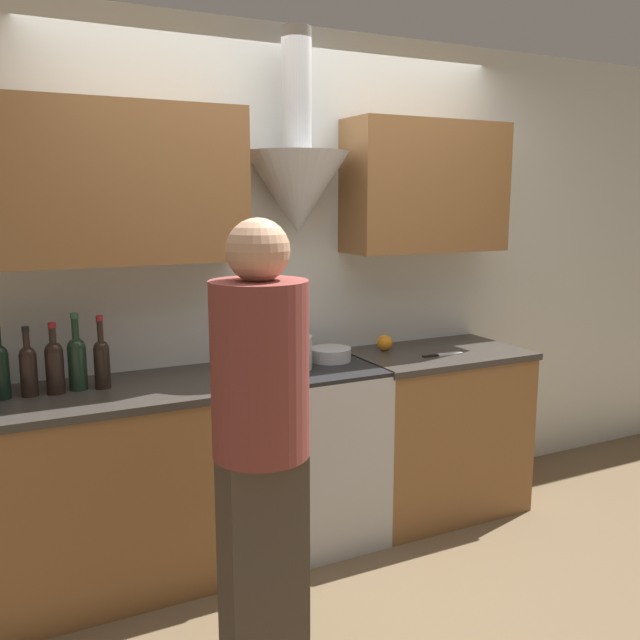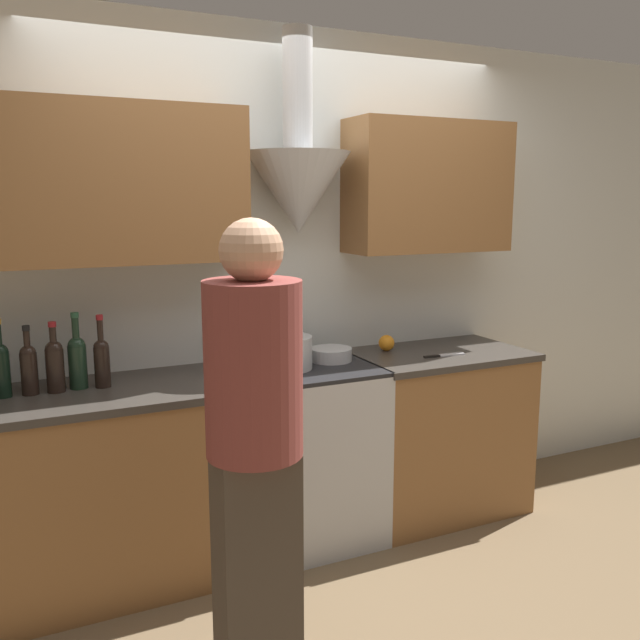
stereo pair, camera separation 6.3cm
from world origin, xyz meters
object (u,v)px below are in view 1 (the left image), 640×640
at_px(wine_bottle_3, 28,368).
at_px(orange_fruit, 385,343).
at_px(person_foreground_left, 261,445).
at_px(wine_bottle_4, 54,364).
at_px(wine_bottle_5, 77,360).
at_px(wine_bottle_6, 102,361).
at_px(stove_range, 311,451).
at_px(mixing_bowl, 330,354).
at_px(wine_bottle_2, 0,368).
at_px(stock_pot, 285,353).

bearing_deg(wine_bottle_3, orange_fruit, 2.42).
xyz_separation_m(wine_bottle_3, person_foreground_left, (0.64, -1.04, -0.10)).
height_order(wine_bottle_4, wine_bottle_5, wine_bottle_5).
distance_m(wine_bottle_4, orange_fruit, 1.71).
distance_m(wine_bottle_3, wine_bottle_6, 0.30).
distance_m(stove_range, mixing_bowl, 0.51).
bearing_deg(person_foreground_left, orange_fruit, 43.53).
height_order(wine_bottle_2, person_foreground_left, person_foreground_left).
bearing_deg(wine_bottle_3, wine_bottle_4, -3.64).
height_order(wine_bottle_4, mixing_bowl, wine_bottle_4).
bearing_deg(mixing_bowl, person_foreground_left, -127.44).
xyz_separation_m(wine_bottle_2, wine_bottle_3, (0.11, -0.01, -0.01)).
xyz_separation_m(wine_bottle_3, orange_fruit, (1.81, 0.08, -0.08)).
height_order(wine_bottle_3, person_foreground_left, person_foreground_left).
distance_m(wine_bottle_5, wine_bottle_6, 0.10).
distance_m(wine_bottle_2, stock_pot, 1.27).
bearing_deg(wine_bottle_3, wine_bottle_2, 176.38).
height_order(stock_pot, mixing_bowl, stock_pot).
xyz_separation_m(wine_bottle_5, stock_pot, (0.96, -0.07, -0.05)).
bearing_deg(person_foreground_left, wine_bottle_4, 117.54).
height_order(wine_bottle_2, orange_fruit, wine_bottle_2).
height_order(wine_bottle_4, stock_pot, wine_bottle_4).
bearing_deg(wine_bottle_6, person_foreground_left, -71.50).
distance_m(stove_range, wine_bottle_6, 1.15).
bearing_deg(stock_pot, person_foreground_left, -117.65).
relative_size(stove_range, wine_bottle_4, 2.95).
bearing_deg(wine_bottle_5, stove_range, -3.72).
height_order(stove_range, wine_bottle_5, wine_bottle_5).
bearing_deg(wine_bottle_2, wine_bottle_4, -3.63).
bearing_deg(mixing_bowl, wine_bottle_5, 179.37).
bearing_deg(wine_bottle_3, stock_pot, -2.58).
xyz_separation_m(stove_range, wine_bottle_6, (-1.00, 0.05, 0.58)).
xyz_separation_m(wine_bottle_3, wine_bottle_5, (0.20, 0.01, 0.01)).
xyz_separation_m(stove_range, stock_pot, (-0.14, 0.01, 0.53)).
bearing_deg(wine_bottle_5, person_foreground_left, -67.14).
bearing_deg(wine_bottle_6, wine_bottle_4, 178.62).
distance_m(wine_bottle_3, mixing_bowl, 1.44).
bearing_deg(stock_pot, mixing_bowl, 10.52).
relative_size(stove_range, orange_fruit, 10.39).
relative_size(stock_pot, mixing_bowl, 1.24).
height_order(wine_bottle_2, stock_pot, wine_bottle_2).
distance_m(stove_range, wine_bottle_4, 1.33).
bearing_deg(wine_bottle_5, wine_bottle_6, -13.78).
xyz_separation_m(wine_bottle_4, wine_bottle_6, (0.19, -0.00, -0.00)).
relative_size(wine_bottle_2, orange_fruit, 3.81).
height_order(stove_range, orange_fruit, orange_fruit).
bearing_deg(orange_fruit, wine_bottle_2, -177.92).
bearing_deg(wine_bottle_5, mixing_bowl, -0.63).
relative_size(wine_bottle_3, person_foreground_left, 0.18).
distance_m(wine_bottle_2, wine_bottle_5, 0.31).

